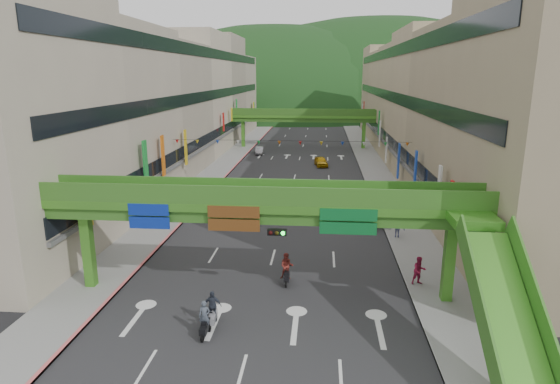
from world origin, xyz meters
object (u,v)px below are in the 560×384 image
at_px(car_silver, 260,150).
at_px(car_yellow, 321,162).
at_px(overpass_near, 277,217).
at_px(pedestrian_red, 419,273).
at_px(scooter_rider_mid, 287,268).
at_px(scooter_rider_near, 205,320).

distance_m(car_silver, car_yellow, 14.40).
bearing_deg(overpass_near, pedestrian_red, 16.45).
height_order(overpass_near, scooter_rider_mid, overpass_near).
bearing_deg(overpass_near, car_yellow, 86.63).
xyz_separation_m(scooter_rider_near, pedestrian_red, (12.20, 7.00, 0.02)).
bearing_deg(scooter_rider_mid, pedestrian_red, 2.67).
xyz_separation_m(scooter_rider_mid, car_silver, (-8.36, 50.11, -0.47)).
distance_m(scooter_rider_near, car_silver, 56.90).
bearing_deg(car_yellow, car_silver, 127.36).
relative_size(overpass_near, pedestrian_red, 15.21).
relative_size(car_silver, car_yellow, 0.91).
height_order(scooter_rider_near, car_silver, scooter_rider_near).
bearing_deg(overpass_near, car_silver, 98.62).
bearing_deg(scooter_rider_mid, car_silver, 99.47).
bearing_deg(scooter_rider_mid, car_yellow, 87.05).
height_order(overpass_near, pedestrian_red, overpass_near).
distance_m(car_silver, pedestrian_red, 52.48).
height_order(overpass_near, scooter_rider_near, overpass_near).
bearing_deg(pedestrian_red, car_silver, 93.62).
bearing_deg(pedestrian_red, scooter_rider_mid, 167.62).
relative_size(overpass_near, scooter_rider_mid, 13.31).
xyz_separation_m(scooter_rider_near, car_yellow, (5.83, 46.78, -0.21)).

